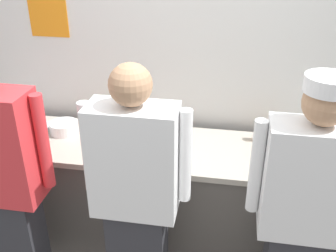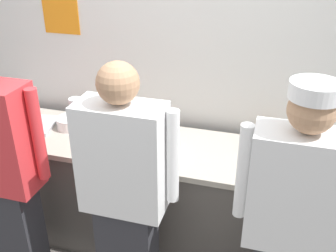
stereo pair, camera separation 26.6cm
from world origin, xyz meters
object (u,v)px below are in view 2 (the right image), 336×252
ramekin_red_sauce (118,143)px  ramekin_orange_sauce (134,129)px  squeeze_bottle_secondary (263,135)px  sheet_tray (26,124)px  chef_far_right (291,226)px  plate_stack_rear (70,123)px  chef_near_left (0,170)px  plate_stack_front (163,152)px  squeeze_bottle_primary (106,113)px  mixing_bowl_steel (310,163)px  chef_center (125,195)px

ramekin_red_sauce → ramekin_orange_sauce: bearing=83.0°
squeeze_bottle_secondary → sheet_tray: bearing=-173.7°
chef_far_right → plate_stack_rear: (-1.63, 0.69, 0.04)m
chef_near_left → chef_far_right: bearing=1.3°
plate_stack_front → ramekin_red_sauce: bearing=173.6°
ramekin_orange_sauce → chef_near_left: bearing=-125.5°
ramekin_orange_sauce → ramekin_red_sauce: bearing=-97.0°
sheet_tray → squeeze_bottle_secondary: bearing=6.3°
sheet_tray → squeeze_bottle_primary: (0.59, 0.20, 0.08)m
chef_far_right → sheet_tray: size_ratio=3.86×
squeeze_bottle_primary → mixing_bowl_steel: bearing=-9.0°
plate_stack_rear → squeeze_bottle_primary: bearing=27.1°
chef_far_right → mixing_bowl_steel: chef_far_right is taller
chef_far_right → ramekin_red_sauce: size_ratio=20.49×
mixing_bowl_steel → plate_stack_front: bearing=-174.5°
squeeze_bottle_primary → ramekin_orange_sauce: size_ratio=2.28×
plate_stack_front → ramekin_orange_sauce: bearing=139.7°
chef_far_right → ramekin_orange_sauce: chef_far_right is taller
chef_center → ramekin_red_sauce: chef_center is taller
chef_far_right → ramekin_orange_sauce: bearing=146.7°
chef_far_right → ramekin_red_sauce: chef_far_right is taller
sheet_tray → squeeze_bottle_secondary: 1.79m
chef_far_right → plate_stack_front: (-0.83, 0.49, 0.02)m
sheet_tray → chef_far_right: bearing=-17.3°
chef_near_left → squeeze_bottle_secondary: size_ratio=9.62×
plate_stack_front → squeeze_bottle_primary: squeeze_bottle_primary is taller
squeeze_bottle_secondary → plate_stack_rear: bearing=-175.0°
sheet_tray → ramekin_red_sauce: (0.80, -0.09, 0.01)m
chef_near_left → squeeze_bottle_secondary: chef_near_left is taller
chef_near_left → squeeze_bottle_primary: bearing=69.2°
chef_far_right → sheet_tray: (-1.98, 0.62, 0.01)m
chef_near_left → sheet_tray: size_ratio=4.06×
plate_stack_front → squeeze_bottle_primary: 0.65m
chef_near_left → ramekin_red_sauce: (0.54, 0.56, -0.03)m
plate_stack_front → ramekin_orange_sauce: 0.41m
plate_stack_rear → ramekin_orange_sauce: (0.49, 0.07, -0.02)m
chef_far_right → ramekin_orange_sauce: (-1.15, 0.75, 0.02)m
chef_far_right → mixing_bowl_steel: 0.59m
plate_stack_front → mixing_bowl_steel: (0.94, 0.09, 0.02)m
sheet_tray → ramekin_orange_sauce: (0.83, 0.14, 0.01)m
chef_center → plate_stack_front: 0.49m
squeeze_bottle_secondary → mixing_bowl_steel: bearing=-37.2°
mixing_bowl_steel → squeeze_bottle_secondary: bearing=142.8°
mixing_bowl_steel → ramekin_red_sauce: 1.28m
squeeze_bottle_primary → chef_center: bearing=-59.7°
plate_stack_rear → mixing_bowl_steel: 1.74m
plate_stack_front → plate_stack_rear: bearing=166.1°
ramekin_red_sauce → chef_center: bearing=-63.6°
chef_center → chef_far_right: (0.92, -0.01, 0.01)m
chef_center → ramekin_red_sauce: size_ratio=20.58×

